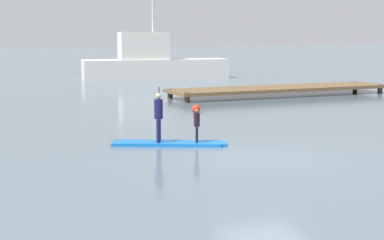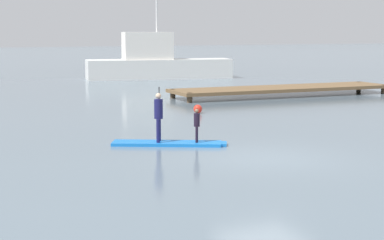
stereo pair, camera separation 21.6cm
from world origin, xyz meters
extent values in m
plane|color=slate|center=(0.00, 0.00, 0.00)|extent=(240.00, 240.00, 0.00)
cube|color=blue|center=(-1.78, 3.14, 0.05)|extent=(3.51, 2.30, 0.10)
cube|color=blue|center=(-0.17, 2.33, 0.05)|extent=(0.47, 0.62, 0.09)
cylinder|color=#19194C|center=(-1.95, 3.40, 0.48)|extent=(0.11, 0.11, 0.76)
cylinder|color=#19194C|center=(-2.09, 3.11, 0.48)|extent=(0.11, 0.11, 0.76)
cylinder|color=#19194C|center=(-2.02, 3.25, 1.17)|extent=(0.37, 0.37, 0.62)
sphere|color=beige|center=(-2.02, 3.25, 1.59)|extent=(0.18, 0.18, 0.18)
cylinder|color=black|center=(-1.93, 3.44, 0.98)|extent=(0.03, 0.03, 1.76)
cube|color=black|center=(-1.93, 3.44, 0.19)|extent=(0.09, 0.14, 0.18)
cylinder|color=black|center=(-0.87, 2.81, 0.36)|extent=(0.08, 0.08, 0.51)
cylinder|color=black|center=(-0.97, 2.61, 0.36)|extent=(0.08, 0.08, 0.51)
cylinder|color=black|center=(-0.92, 2.71, 0.82)|extent=(0.25, 0.25, 0.42)
sphere|color=#8C664C|center=(-0.92, 2.71, 1.11)|extent=(0.12, 0.12, 0.12)
cylinder|color=black|center=(-0.85, 2.85, 0.64)|extent=(0.03, 0.03, 1.07)
cube|color=black|center=(-0.85, 2.85, 0.19)|extent=(0.09, 0.14, 0.18)
cube|color=silver|center=(8.10, 30.06, 0.72)|extent=(11.06, 4.15, 1.45)
cube|color=white|center=(7.22, 30.20, 2.46)|extent=(3.87, 2.63, 2.02)
cube|color=brown|center=(9.88, 15.32, 0.40)|extent=(12.84, 2.90, 0.18)
cylinder|color=#473828|center=(3.75, 14.17, 0.25)|extent=(0.28, 0.28, 0.49)
cylinder|color=#473828|center=(3.75, 16.47, 0.25)|extent=(0.28, 0.28, 0.49)
cylinder|color=#473828|center=(16.00, 14.17, 0.25)|extent=(0.28, 0.28, 0.49)
cylinder|color=#473828|center=(16.00, 16.47, 0.25)|extent=(0.28, 0.28, 0.49)
sphere|color=red|center=(2.40, 10.10, 0.19)|extent=(0.39, 0.39, 0.39)
camera|label=1|loc=(-9.60, -16.39, 3.72)|focal=61.94mm
camera|label=2|loc=(-9.40, -16.48, 3.72)|focal=61.94mm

